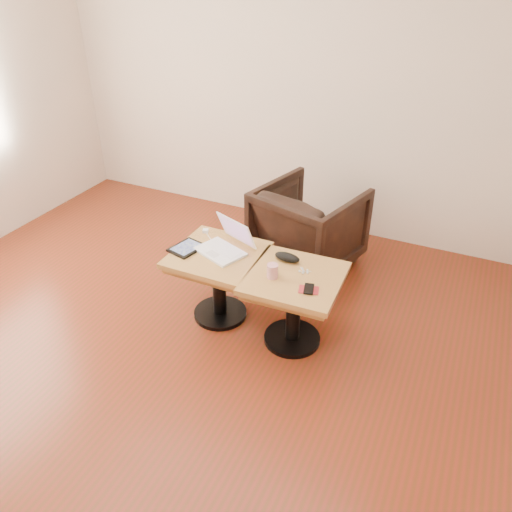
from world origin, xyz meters
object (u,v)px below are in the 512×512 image
at_px(striped_cup, 272,271).
at_px(armchair, 309,227).
at_px(side_table_right, 294,293).
at_px(laptop, 225,245).
at_px(side_table_left, 218,269).

xyz_separation_m(striped_cup, armchair, (-0.12, 1.04, -0.23)).
bearing_deg(striped_cup, side_table_right, 31.07).
bearing_deg(laptop, armchair, 92.97).
relative_size(laptop, striped_cup, 4.42).
height_order(side_table_right, laptop, laptop).
height_order(side_table_left, striped_cup, striped_cup).
xyz_separation_m(side_table_left, laptop, (0.03, 0.05, 0.18)).
distance_m(side_table_left, laptop, 0.19).
height_order(side_table_right, armchair, armchair).
bearing_deg(side_table_right, armchair, 102.13).
bearing_deg(side_table_right, side_table_left, 174.21).
bearing_deg(side_table_left, armchair, 70.48).
relative_size(side_table_right, striped_cup, 6.62).
relative_size(side_table_right, laptop, 1.50).
distance_m(side_table_left, side_table_right, 0.58).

